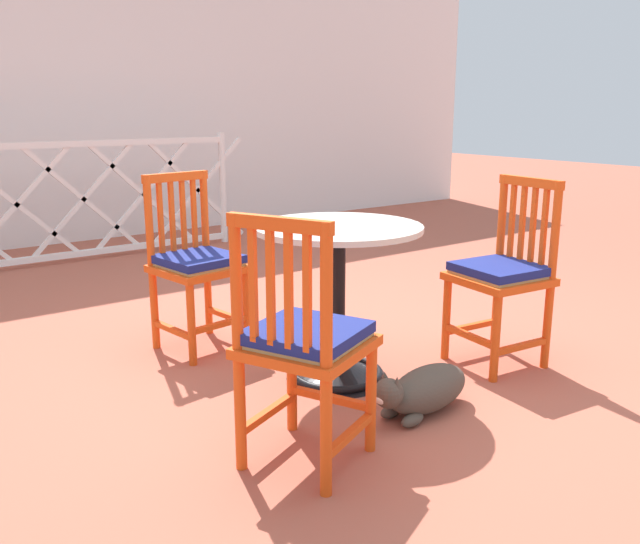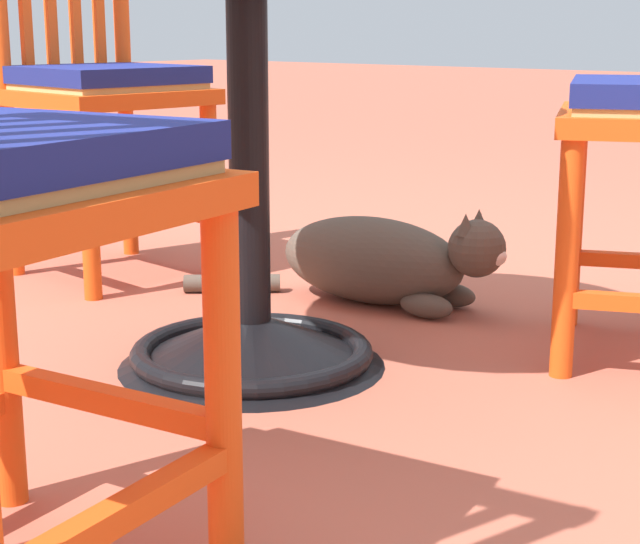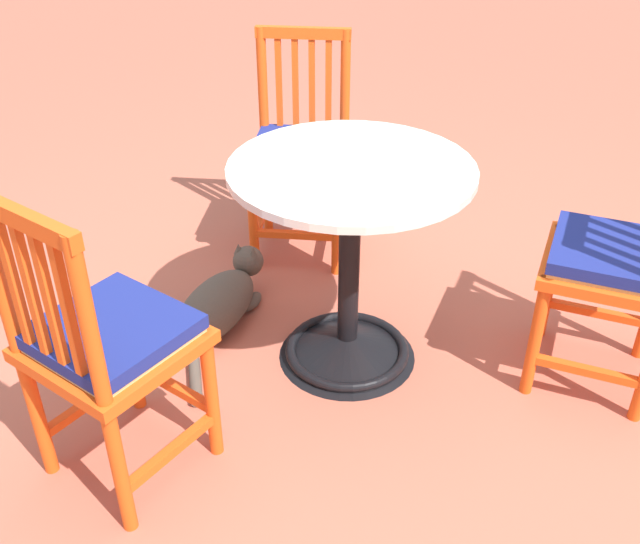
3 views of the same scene
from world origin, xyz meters
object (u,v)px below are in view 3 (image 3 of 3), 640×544
(cafe_table, at_px, (348,289))
(orange_chair_facing_out, at_px, (300,153))
(orange_chair_by_planter, at_px, (618,263))
(tabby_cat, at_px, (222,301))
(orange_chair_tucked_in, at_px, (107,345))

(cafe_table, distance_m, orange_chair_facing_out, 0.79)
(orange_chair_by_planter, bearing_deg, cafe_table, -66.67)
(orange_chair_by_planter, bearing_deg, tabby_cat, -72.79)
(orange_chair_facing_out, bearing_deg, orange_chair_tucked_in, 9.38)
(orange_chair_by_planter, bearing_deg, orange_chair_facing_out, -100.11)
(cafe_table, distance_m, orange_chair_tucked_in, 0.84)
(cafe_table, bearing_deg, tabby_cat, -83.05)
(cafe_table, relative_size, orange_chair_facing_out, 0.83)
(cafe_table, xyz_separation_m, orange_chair_by_planter, (-0.33, 0.77, 0.16))
(orange_chair_tucked_in, height_order, tabby_cat, orange_chair_tucked_in)
(orange_chair_facing_out, height_order, orange_chair_tucked_in, same)
(orange_chair_by_planter, bearing_deg, orange_chair_tucked_in, -44.48)
(cafe_table, height_order, orange_chair_tucked_in, orange_chair_tucked_in)
(orange_chair_facing_out, height_order, orange_chair_by_planter, same)
(orange_chair_tucked_in, relative_size, orange_chair_by_planter, 1.00)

